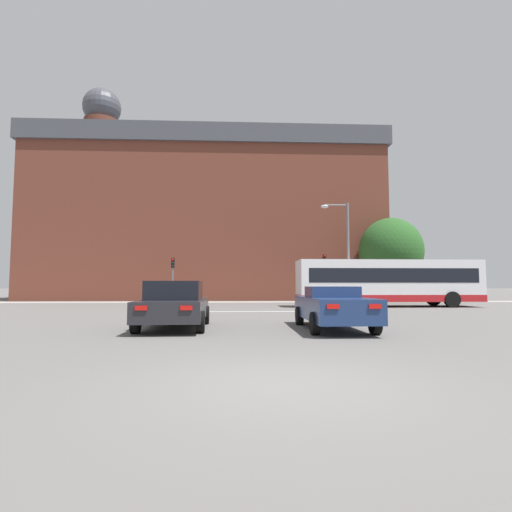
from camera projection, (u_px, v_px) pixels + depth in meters
The scene contains 13 objects.
ground_plane at pixel (286, 384), 5.54m from camera, with size 400.00×400.00×0.00m, color #605E5B.
stop_line_strip at pixel (250, 311), 21.00m from camera, with size 9.86×0.30×0.01m, color silver.
far_pavement at pixel (245, 302), 33.24m from camera, with size 70.95×2.50×0.01m, color #A09B91.
brick_civic_building at pixel (209, 221), 43.31m from camera, with size 34.75×14.87×22.90m.
car_saloon_left at pixel (175, 304), 12.80m from camera, with size 2.14×4.52×1.51m.
car_roadster_right at pixel (333, 307), 12.54m from camera, with size 1.93×4.71×1.34m.
bus_crossing_lead at pixel (387, 282), 25.96m from camera, with size 11.71×2.65×3.00m.
traffic_light_far_right at pixel (325, 270), 33.37m from camera, with size 0.26×0.31×3.97m.
traffic_light_far_left at pixel (173, 272), 32.73m from camera, with size 0.26×0.31×3.64m.
street_lamp_junction at pixel (343, 243), 25.77m from camera, with size 1.84×0.36×6.74m.
pedestrian_waiting at pixel (309, 291), 32.71m from camera, with size 0.44×0.29×1.63m.
pedestrian_walking_east at pixel (155, 291), 32.74m from camera, with size 0.38×0.46×1.58m.
tree_by_building at pixel (391, 251), 34.85m from camera, with size 5.47×5.47×7.29m.
Camera 1 is at (-0.68, -5.63, 1.36)m, focal length 28.00 mm.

